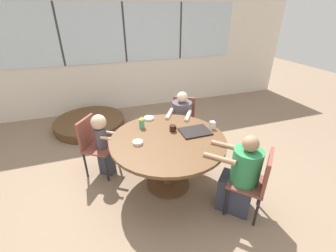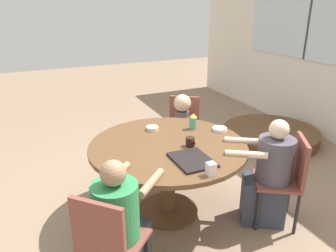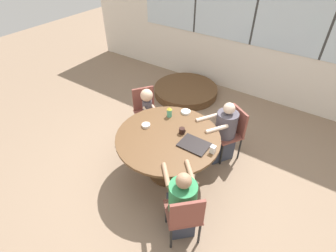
{
  "view_description": "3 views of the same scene",
  "coord_description": "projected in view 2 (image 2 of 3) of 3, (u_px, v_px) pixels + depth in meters",
  "views": [
    {
      "loc": [
        -0.78,
        -2.31,
        2.22
      ],
      "look_at": [
        0.0,
        0.0,
        0.93
      ],
      "focal_mm": 24.0,
      "sensor_mm": 36.0,
      "label": 1
    },
    {
      "loc": [
        2.53,
        -1.14,
        2.0
      ],
      "look_at": [
        0.0,
        0.0,
        0.93
      ],
      "focal_mm": 35.0,
      "sensor_mm": 36.0,
      "label": 2
    },
    {
      "loc": [
        1.56,
        -2.28,
        3.13
      ],
      "look_at": [
        0.0,
        0.0,
        0.93
      ],
      "focal_mm": 28.0,
      "sensor_mm": 36.0,
      "label": 3
    }
  ],
  "objects": [
    {
      "name": "ground_plane",
      "position": [
        168.0,
        211.0,
        3.31
      ],
      "size": [
        16.0,
        16.0,
        0.0
      ],
      "primitive_type": "plane",
      "color": "#8C725B"
    },
    {
      "name": "dining_table",
      "position": [
        168.0,
        157.0,
        3.09
      ],
      "size": [
        1.47,
        1.47,
        0.75
      ],
      "color": "brown",
      "rests_on": "ground_plane"
    },
    {
      "name": "chair_for_woman_green_shirt",
      "position": [
        107.0,
        240.0,
        2.16
      ],
      "size": [
        0.57,
        0.57,
        0.87
      ],
      "rotation": [
        0.0,
        0.0,
        0.77
      ],
      "color": "brown",
      "rests_on": "ground_plane"
    },
    {
      "name": "chair_for_man_blue_shirt",
      "position": [
        288.0,
        174.0,
        2.98
      ],
      "size": [
        0.55,
        0.55,
        0.87
      ],
      "rotation": [
        0.0,
        0.0,
        -3.7
      ],
      "color": "brown",
      "rests_on": "ground_plane"
    },
    {
      "name": "chair_for_toddler",
      "position": [
        183.0,
        125.0,
        4.14
      ],
      "size": [
        0.56,
        0.56,
        0.87
      ],
      "rotation": [
        0.0,
        0.0,
        -2.17
      ],
      "color": "brown",
      "rests_on": "ground_plane"
    },
    {
      "name": "person_woman_green_shirt",
      "position": [
        120.0,
        231.0,
        2.33
      ],
      "size": [
        0.63,
        0.64,
        1.04
      ],
      "rotation": [
        0.0,
        0.0,
        0.77
      ],
      "color": "#333847",
      "rests_on": "ground_plane"
    },
    {
      "name": "person_man_blue_shirt",
      "position": [
        268.0,
        178.0,
        3.02
      ],
      "size": [
        0.58,
        0.67,
        1.03
      ],
      "rotation": [
        0.0,
        0.0,
        -3.7
      ],
      "color": "#333847",
      "rests_on": "ground_plane"
    },
    {
      "name": "person_toddler",
      "position": [
        182.0,
        130.0,
        4.01
      ],
      "size": [
        0.35,
        0.31,
        0.95
      ],
      "rotation": [
        0.0,
        0.0,
        -2.17
      ],
      "color": "#333847",
      "rests_on": "ground_plane"
    },
    {
      "name": "food_tray_dark",
      "position": [
        192.0,
        160.0,
        2.72
      ],
      "size": [
        0.39,
        0.3,
        0.02
      ],
      "color": "black",
      "rests_on": "dining_table"
    },
    {
      "name": "coffee_mug",
      "position": [
        190.0,
        142.0,
        2.98
      ],
      "size": [
        0.09,
        0.08,
        0.08
      ],
      "color": "black",
      "rests_on": "dining_table"
    },
    {
      "name": "sippy_cup",
      "position": [
        193.0,
        121.0,
        3.37
      ],
      "size": [
        0.08,
        0.08,
        0.17
      ],
      "color": "#4CA57F",
      "rests_on": "dining_table"
    },
    {
      "name": "milk_carton_small",
      "position": [
        211.0,
        169.0,
        2.49
      ],
      "size": [
        0.07,
        0.07,
        0.1
      ],
      "color": "silver",
      "rests_on": "dining_table"
    },
    {
      "name": "bowl_white_shallow",
      "position": [
        152.0,
        128.0,
        3.36
      ],
      "size": [
        0.12,
        0.12,
        0.04
      ],
      "color": "silver",
      "rests_on": "dining_table"
    },
    {
      "name": "bowl_cereal",
      "position": [
        220.0,
        129.0,
        3.35
      ],
      "size": [
        0.15,
        0.15,
        0.03
      ],
      "color": "white",
      "rests_on": "dining_table"
    },
    {
      "name": "folded_table_stack",
      "position": [
        270.0,
        135.0,
        4.94
      ],
      "size": [
        1.41,
        1.41,
        0.18
      ],
      "color": "brown",
      "rests_on": "ground_plane"
    }
  ]
}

